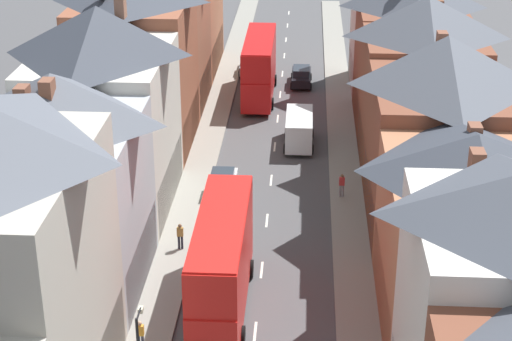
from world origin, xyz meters
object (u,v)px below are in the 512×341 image
Objects in this scene: double_decker_bus_lead at (259,66)px; pedestrian_mid_right at (180,235)px; car_near_blue at (301,76)px; pedestrian_mid_left at (140,334)px; pedestrian_far_left at (342,184)px; car_parked_right_a at (250,64)px; delivery_van at (299,129)px; car_parked_left_a at (223,183)px; double_decker_bus_mid_street at (222,262)px.

pedestrian_mid_right is at bearing -96.29° from double_decker_bus_lead.
pedestrian_mid_left is (-7.12, -40.83, 0.20)m from car_near_blue.
double_decker_bus_lead is 6.71× the size of pedestrian_mid_left.
pedestrian_far_left is at bearing 59.97° from pedestrian_mid_left.
double_decker_bus_lead is at bearing 83.71° from pedestrian_mid_right.
double_decker_bus_lead is 2.51× the size of car_parked_right_a.
delivery_van is 27.29m from pedestrian_mid_left.
car_near_blue is 2.81× the size of pedestrian_mid_left.
car_parked_right_a reaches higher than car_near_blue.
car_parked_left_a is at bearing 178.97° from pedestrian_far_left.
double_decker_bus_mid_street reaches higher than car_parked_left_a.
pedestrian_mid_right is at bearing 116.84° from double_decker_bus_mid_street.
delivery_van is at bearing 80.87° from double_decker_bus_mid_street.
double_decker_bus_mid_street is 2.39× the size of car_near_blue.
car_near_blue is at bearing -32.95° from car_parked_right_a.
double_decker_bus_lead is at bearing 108.23° from pedestrian_far_left.
car_parked_right_a is (-1.29, 6.82, -1.96)m from double_decker_bus_lead.
pedestrian_mid_left reaches higher than car_near_blue.
car_near_blue is (3.61, 36.94, -1.98)m from double_decker_bus_mid_street.
car_near_blue is 2.81× the size of pedestrian_far_left.
double_decker_bus_mid_street is 6.71× the size of pedestrian_far_left.
double_decker_bus_mid_street is 37.17m from car_near_blue.
car_parked_left_a is at bearing -119.01° from delivery_van.
pedestrian_mid_left reaches higher than car_parked_right_a.
double_decker_bus_mid_street is at bearing -84.58° from car_parked_left_a.
car_parked_left_a is (-1.29, -19.68, -1.97)m from double_decker_bus_lead.
delivery_van is at bearing 68.13° from pedestrian_mid_right.
pedestrian_mid_right is at bearing -102.66° from car_parked_left_a.
double_decker_bus_mid_street is at bearing -95.58° from car_near_blue.
pedestrian_mid_left is 1.00× the size of pedestrian_mid_right.
delivery_van is 17.78m from pedestrian_mid_right.
car_parked_right_a is (-4.90, 3.18, 0.02)m from car_near_blue.
double_decker_bus_mid_street is at bearing -90.00° from double_decker_bus_lead.
pedestrian_mid_left is at bearing -92.92° from pedestrian_mid_right.
delivery_van reaches higher than pedestrian_mid_left.
pedestrian_far_left is (10.04, 17.37, 0.00)m from pedestrian_mid_left.
car_near_blue is at bearing 77.94° from pedestrian_mid_right.
delivery_van is (3.61, 22.45, -1.48)m from double_decker_bus_mid_street.
pedestrian_mid_left is 9.86m from pedestrian_mid_right.
car_near_blue is 2.81× the size of pedestrian_mid_right.
car_parked_right_a is at bearing 100.71° from double_decker_bus_lead.
double_decker_bus_mid_street is 2.79× the size of car_parked_left_a.
pedestrian_far_left is (7.82, -26.64, 0.18)m from car_parked_right_a.
pedestrian_far_left is at bearing 38.27° from pedestrian_mid_right.
delivery_van is (4.90, -17.66, 0.48)m from car_parked_right_a.
double_decker_bus_mid_street is at bearing -63.16° from pedestrian_mid_right.
double_decker_bus_mid_street is 2.51× the size of car_parked_right_a.
double_decker_bus_mid_street reaches higher than pedestrian_mid_left.
pedestrian_mid_right reaches higher than car_parked_left_a.
pedestrian_far_left is (2.92, -8.98, -0.30)m from delivery_van.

